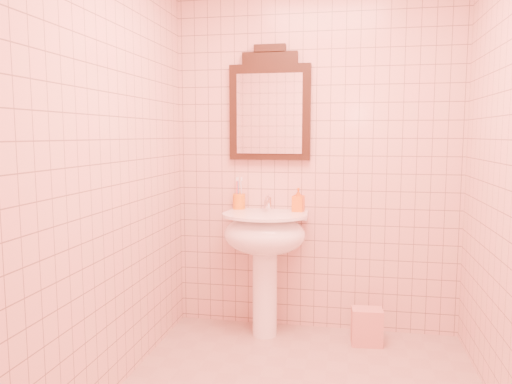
% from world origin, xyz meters
% --- Properties ---
extents(back_wall, '(2.00, 0.02, 2.50)m').
position_xyz_m(back_wall, '(0.00, 1.10, 1.25)').
color(back_wall, '#DCAA9A').
rests_on(back_wall, floor).
extents(pedestal_sink, '(0.58, 0.58, 0.86)m').
position_xyz_m(pedestal_sink, '(-0.33, 0.87, 0.66)').
color(pedestal_sink, white).
rests_on(pedestal_sink, floor).
extents(faucet, '(0.04, 0.16, 0.11)m').
position_xyz_m(faucet, '(-0.33, 1.01, 0.92)').
color(faucet, white).
rests_on(faucet, pedestal_sink).
extents(mirror, '(0.57, 0.06, 0.80)m').
position_xyz_m(mirror, '(-0.33, 1.07, 1.59)').
color(mirror, black).
rests_on(mirror, back_wall).
extents(toothbrush_cup, '(0.09, 0.09, 0.21)m').
position_xyz_m(toothbrush_cup, '(-0.54, 1.04, 0.92)').
color(toothbrush_cup, orange).
rests_on(toothbrush_cup, pedestal_sink).
extents(soap_dispenser, '(0.09, 0.09, 0.17)m').
position_xyz_m(soap_dispenser, '(-0.11, 1.00, 0.95)').
color(soap_dispenser, orange).
rests_on(soap_dispenser, pedestal_sink).
extents(towel, '(0.21, 0.15, 0.25)m').
position_xyz_m(towel, '(0.37, 0.85, 0.12)').
color(towel, '#DD8482').
rests_on(towel, floor).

